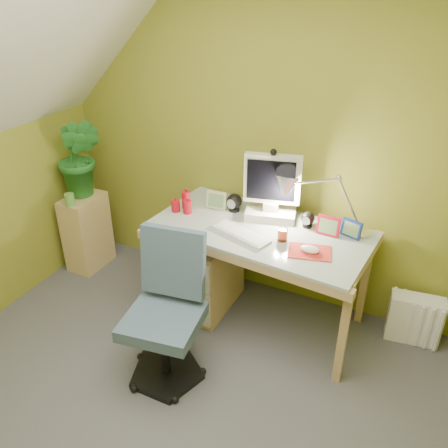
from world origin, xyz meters
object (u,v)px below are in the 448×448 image
at_px(monitor, 272,180).
at_px(desk, 259,276).
at_px(side_ledge, 87,232).
at_px(potted_plant, 80,157).
at_px(radiator, 414,319).
at_px(desk_lamp, 340,191).
at_px(task_chair, 162,320).

bearing_deg(monitor, desk, -104.34).
distance_m(side_ledge, potted_plant, 0.65).
xyz_separation_m(monitor, radiator, (1.05, 0.10, -0.88)).
bearing_deg(monitor, desk_lamp, -14.34).
height_order(desk_lamp, radiator, desk_lamp).
bearing_deg(task_chair, desk_lamp, 42.65).
bearing_deg(side_ledge, task_chair, -32.19).
height_order(desk_lamp, potted_plant, desk_lamp).
xyz_separation_m(potted_plant, radiator, (2.64, 0.19, -0.80)).
relative_size(desk, radiator, 4.08).
height_order(desk_lamp, side_ledge, desk_lamp).
height_order(desk, radiator, desk).
height_order(potted_plant, radiator, potted_plant).
relative_size(monitor, potted_plant, 0.86).
relative_size(desk_lamp, task_chair, 0.65).
xyz_separation_m(monitor, desk_lamp, (0.45, 0.00, 0.01)).
relative_size(side_ledge, radiator, 1.84).
distance_m(desk_lamp, radiator, 1.08).
bearing_deg(monitor, radiator, -8.91).
distance_m(desk, monitor, 0.69).
xyz_separation_m(desk, desk_lamp, (0.45, 0.18, 0.68)).
bearing_deg(task_chair, side_ledge, 139.30).
xyz_separation_m(monitor, potted_plant, (-1.58, -0.09, -0.08)).
bearing_deg(desk_lamp, task_chair, -128.06).
distance_m(desk_lamp, side_ledge, 2.17).
xyz_separation_m(side_ledge, potted_plant, (0.00, 0.05, 0.65)).
height_order(desk, side_ledge, desk).
relative_size(desk, side_ledge, 2.22).
bearing_deg(potted_plant, side_ledge, -90.00).
bearing_deg(monitor, potted_plant, 168.91).
distance_m(side_ledge, radiator, 2.65).
distance_m(task_chair, radiator, 1.74).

